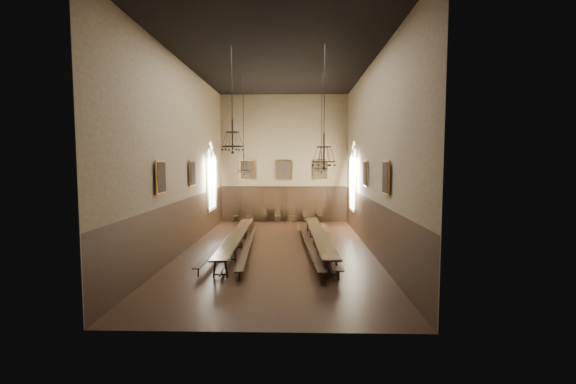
{
  "coord_description": "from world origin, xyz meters",
  "views": [
    {
      "loc": [
        0.97,
        -18.4,
        4.33
      ],
      "look_at": [
        0.48,
        1.5,
        2.72
      ],
      "focal_mm": 24.0,
      "sensor_mm": 36.0,
      "label": 1
    }
  ],
  "objects_px": {
    "bench_right_outer": "(329,244)",
    "chair_0": "(236,218)",
    "chair_1": "(249,218)",
    "chair_4": "(291,218)",
    "chandelier_back_right": "(321,161)",
    "table_left": "(237,242)",
    "chair_6": "(320,218)",
    "chandelier_front_right": "(324,154)",
    "chair_3": "(278,218)",
    "table_right": "(319,241)",
    "bench_left_inner": "(248,245)",
    "bench_right_inner": "(308,244)",
    "chair_5": "(306,219)",
    "chandelier_back_left": "(244,163)",
    "chandelier_front_left": "(232,140)",
    "bench_left_outer": "(223,245)",
    "chair_2": "(263,218)"
  },
  "relations": [
    {
      "from": "table_left",
      "to": "bench_left_inner",
      "type": "relative_size",
      "value": 0.96
    },
    {
      "from": "table_left",
      "to": "chair_0",
      "type": "distance_m",
      "value": 8.73
    },
    {
      "from": "chair_5",
      "to": "chandelier_back_left",
      "type": "xyz_separation_m",
      "value": [
        -3.6,
        -5.59,
        3.97
      ]
    },
    {
      "from": "chair_2",
      "to": "chair_3",
      "type": "bearing_deg",
      "value": 20.81
    },
    {
      "from": "bench_right_inner",
      "to": "chair_0",
      "type": "relative_size",
      "value": 11.84
    },
    {
      "from": "chandelier_back_left",
      "to": "chair_4",
      "type": "bearing_deg",
      "value": 65.81
    },
    {
      "from": "chair_3",
      "to": "chair_4",
      "type": "height_order",
      "value": "chair_4"
    },
    {
      "from": "chair_1",
      "to": "chair_4",
      "type": "distance_m",
      "value": 2.95
    },
    {
      "from": "table_right",
      "to": "chair_1",
      "type": "relative_size",
      "value": 11.12
    },
    {
      "from": "chair_6",
      "to": "table_left",
      "type": "bearing_deg",
      "value": -121.51
    },
    {
      "from": "chandelier_front_left",
      "to": "chandelier_front_right",
      "type": "bearing_deg",
      "value": -1.69
    },
    {
      "from": "table_right",
      "to": "chair_1",
      "type": "xyz_separation_m",
      "value": [
        -4.46,
        8.27,
        -0.12
      ]
    },
    {
      "from": "chair_0",
      "to": "chair_3",
      "type": "bearing_deg",
      "value": -2.69
    },
    {
      "from": "chandelier_back_right",
      "to": "chandelier_front_right",
      "type": "distance_m",
      "value": 5.12
    },
    {
      "from": "table_left",
      "to": "table_right",
      "type": "xyz_separation_m",
      "value": [
        4.0,
        0.27,
        0.02
      ]
    },
    {
      "from": "table_right",
      "to": "chair_2",
      "type": "height_order",
      "value": "chair_2"
    },
    {
      "from": "table_left",
      "to": "chandelier_back_left",
      "type": "distance_m",
      "value": 4.85
    },
    {
      "from": "table_right",
      "to": "chair_3",
      "type": "bearing_deg",
      "value": 106.34
    },
    {
      "from": "chair_3",
      "to": "chandelier_back_right",
      "type": "distance_m",
      "value": 7.81
    },
    {
      "from": "chandelier_back_left",
      "to": "bench_left_outer",
      "type": "bearing_deg",
      "value": -101.81
    },
    {
      "from": "bench_right_outer",
      "to": "chair_0",
      "type": "distance_m",
      "value": 10.31
    },
    {
      "from": "chair_2",
      "to": "chair_5",
      "type": "xyz_separation_m",
      "value": [
        3.05,
        -0.04,
        -0.03
      ]
    },
    {
      "from": "bench_left_outer",
      "to": "chair_3",
      "type": "height_order",
      "value": "chair_3"
    },
    {
      "from": "table_left",
      "to": "chair_3",
      "type": "bearing_deg",
      "value": 79.77
    },
    {
      "from": "bench_right_outer",
      "to": "chair_0",
      "type": "bearing_deg",
      "value": 125.07
    },
    {
      "from": "chair_0",
      "to": "bench_right_outer",
      "type": "bearing_deg",
      "value": -57.64
    },
    {
      "from": "bench_left_outer",
      "to": "chair_4",
      "type": "distance_m",
      "value": 9.18
    },
    {
      "from": "bench_left_inner",
      "to": "chair_5",
      "type": "relative_size",
      "value": 11.85
    },
    {
      "from": "table_right",
      "to": "chandelier_front_right",
      "type": "height_order",
      "value": "chandelier_front_right"
    },
    {
      "from": "bench_right_inner",
      "to": "chair_6",
      "type": "xyz_separation_m",
      "value": [
        1.08,
        8.56,
        -0.01
      ]
    },
    {
      "from": "bench_left_outer",
      "to": "chair_6",
      "type": "xyz_separation_m",
      "value": [
        5.22,
        8.63,
        0.03
      ]
    },
    {
      "from": "chair_0",
      "to": "chandelier_back_right",
      "type": "height_order",
      "value": "chandelier_back_right"
    },
    {
      "from": "chair_3",
      "to": "chandelier_front_right",
      "type": "distance_m",
      "value": 12.27
    },
    {
      "from": "chair_3",
      "to": "chandelier_back_right",
      "type": "xyz_separation_m",
      "value": [
        2.69,
        -6.11,
        4.05
      ]
    },
    {
      "from": "bench_left_outer",
      "to": "bench_left_inner",
      "type": "bearing_deg",
      "value": -2.6
    },
    {
      "from": "chair_6",
      "to": "chandelier_front_right",
      "type": "distance_m",
      "value": 11.99
    },
    {
      "from": "chair_0",
      "to": "chandelier_back_left",
      "type": "xyz_separation_m",
      "value": [
        1.38,
        -5.66,
        3.96
      ]
    },
    {
      "from": "table_right",
      "to": "chair_0",
      "type": "height_order",
      "value": "chair_0"
    },
    {
      "from": "table_left",
      "to": "chair_5",
      "type": "distance_m",
      "value": 9.25
    },
    {
      "from": "table_left",
      "to": "chair_0",
      "type": "height_order",
      "value": "chair_0"
    },
    {
      "from": "chandelier_front_right",
      "to": "table_left",
      "type": "bearing_deg",
      "value": 147.08
    },
    {
      "from": "chair_2",
      "to": "chair_0",
      "type": "bearing_deg",
      "value": -161.57
    },
    {
      "from": "bench_right_inner",
      "to": "chandelier_front_right",
      "type": "relative_size",
      "value": 2.21
    },
    {
      "from": "chair_2",
      "to": "chandelier_front_left",
      "type": "distance_m",
      "value": 12.12
    },
    {
      "from": "bench_left_outer",
      "to": "chandelier_front_left",
      "type": "relative_size",
      "value": 2.2
    },
    {
      "from": "bench_left_outer",
      "to": "chandelier_front_right",
      "type": "bearing_deg",
      "value": -28.41
    },
    {
      "from": "chandelier_back_right",
      "to": "bench_right_inner",
      "type": "bearing_deg",
      "value": -107.11
    },
    {
      "from": "chandelier_front_left",
      "to": "chair_2",
      "type": "bearing_deg",
      "value": 88.73
    },
    {
      "from": "bench_left_inner",
      "to": "chair_4",
      "type": "xyz_separation_m",
      "value": [
        1.91,
        8.68,
        0.0
      ]
    },
    {
      "from": "chandelier_back_right",
      "to": "chandelier_front_left",
      "type": "bearing_deg",
      "value": -128.54
    }
  ]
}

